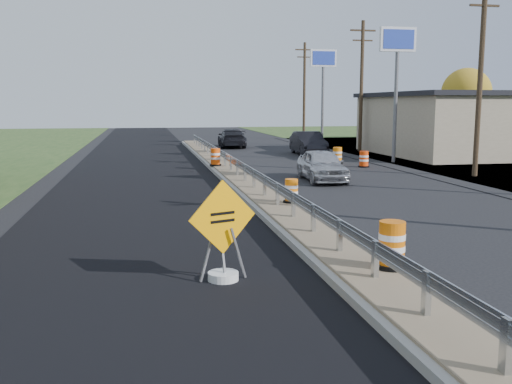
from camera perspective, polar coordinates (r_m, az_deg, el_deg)
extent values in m
plane|color=black|center=(16.75, 3.73, -3.22)|extent=(140.00, 140.00, 0.00)
cube|color=black|center=(26.06, -11.47, 0.95)|extent=(7.20, 120.00, 0.01)
cube|color=gray|center=(24.44, -1.11, 0.82)|extent=(1.60, 55.00, 0.18)
cube|color=brown|center=(24.42, -1.11, 1.08)|extent=(1.25, 55.00, 0.05)
cube|color=silver|center=(7.78, 23.76, -13.89)|extent=(0.10, 0.15, 0.70)
cube|color=silver|center=(9.37, 16.68, -9.63)|extent=(0.10, 0.15, 0.70)
cube|color=silver|center=(11.10, 11.84, -6.56)|extent=(0.10, 0.15, 0.70)
cube|color=silver|center=(12.90, 8.36, -4.30)|extent=(0.10, 0.15, 0.70)
cube|color=silver|center=(14.75, 5.76, -2.59)|extent=(0.10, 0.15, 0.70)
cube|color=silver|center=(16.64, 3.75, -1.27)|extent=(0.10, 0.15, 0.70)
cube|color=silver|center=(18.55, 2.16, -0.21)|extent=(0.10, 0.15, 0.70)
cube|color=silver|center=(20.48, 0.86, 0.65)|extent=(0.10, 0.15, 0.70)
cube|color=silver|center=(22.42, -0.21, 1.36)|extent=(0.10, 0.15, 0.70)
cube|color=silver|center=(24.38, -1.11, 1.96)|extent=(0.10, 0.15, 0.70)
cube|color=silver|center=(26.33, -1.88, 2.47)|extent=(0.10, 0.15, 0.70)
cube|color=silver|center=(28.30, -2.55, 2.90)|extent=(0.10, 0.15, 0.70)
cube|color=silver|center=(30.27, -3.12, 3.28)|extent=(0.10, 0.15, 0.70)
cube|color=silver|center=(32.24, -3.63, 3.62)|extent=(0.10, 0.15, 0.70)
cube|color=silver|center=(34.21, -4.08, 3.91)|extent=(0.10, 0.15, 0.70)
cube|color=silver|center=(36.19, -4.48, 4.17)|extent=(0.10, 0.15, 0.70)
cube|color=silver|center=(38.17, -4.84, 4.41)|extent=(0.10, 0.15, 0.70)
cube|color=silver|center=(40.16, -5.16, 4.62)|extent=(0.10, 0.15, 0.70)
cube|color=silver|center=(42.14, -5.45, 4.81)|extent=(0.10, 0.15, 0.70)
cube|color=silver|center=(44.13, -5.72, 4.98)|extent=(0.10, 0.15, 0.70)
cube|color=silver|center=(46.11, -5.96, 5.14)|extent=(0.10, 0.15, 0.70)
cube|color=silver|center=(48.10, -6.19, 5.29)|extent=(0.10, 0.15, 0.70)
cube|color=silver|center=(25.33, -1.52, 2.67)|extent=(0.04, 46.00, 0.34)
cube|color=silver|center=(25.34, -1.51, 2.49)|extent=(0.06, 46.00, 0.03)
cube|color=silver|center=(25.32, -1.52, 2.85)|extent=(0.06, 46.00, 0.03)
cube|color=tan|center=(43.86, 24.06, 6.10)|extent=(18.00, 12.00, 4.00)
cube|color=black|center=(43.84, 24.23, 8.87)|extent=(18.50, 12.50, 0.30)
cube|color=black|center=(39.41, 13.27, 5.83)|extent=(0.08, 7.20, 2.20)
cylinder|color=slate|center=(35.08, 13.77, 8.41)|extent=(0.22, 0.22, 6.80)
cube|color=white|center=(35.28, 14.00, 14.59)|extent=(2.20, 0.25, 1.40)
cube|color=#263FB2|center=(35.28, 14.00, 14.59)|extent=(1.90, 0.30, 1.10)
cylinder|color=slate|center=(48.14, 6.67, 8.64)|extent=(0.22, 0.22, 6.80)
cube|color=white|center=(48.29, 6.75, 13.15)|extent=(2.20, 0.25, 1.40)
cube|color=#263FB2|center=(48.29, 6.75, 13.15)|extent=(1.90, 0.30, 1.10)
cylinder|color=#473523|center=(29.43, 21.51, 10.57)|extent=(0.26, 0.26, 9.40)
cube|color=#473523|center=(29.75, 21.89, 16.92)|extent=(1.50, 0.10, 0.10)
cylinder|color=#473523|center=(42.85, 10.49, 10.28)|extent=(0.26, 0.26, 9.40)
cube|color=#473523|center=(43.15, 10.65, 15.60)|extent=(1.90, 0.12, 0.12)
cube|color=#473523|center=(43.07, 10.62, 14.67)|extent=(1.50, 0.10, 0.10)
cylinder|color=#473523|center=(57.06, 4.85, 9.99)|extent=(0.26, 0.26, 9.40)
cube|color=#473523|center=(57.28, 4.90, 13.99)|extent=(1.90, 0.12, 0.12)
cube|color=#473523|center=(57.22, 4.89, 13.30)|extent=(1.50, 0.10, 0.10)
cylinder|color=#473523|center=(58.33, 20.13, 6.36)|extent=(0.36, 0.36, 3.08)
sphere|color=gold|center=(58.30, 20.28, 9.31)|extent=(4.62, 4.62, 4.62)
cylinder|color=white|center=(11.47, -3.30, -8.43)|extent=(0.61, 0.61, 0.18)
cube|color=slate|center=(11.31, -4.87, -6.28)|extent=(0.35, 0.17, 1.06)
cube|color=slate|center=(11.39, -1.78, -6.14)|extent=(0.35, 0.17, 1.06)
cube|color=slate|center=(11.40, -3.36, -6.14)|extent=(0.14, 0.27, 1.08)
cube|color=#F69F05|center=(11.17, -3.35, -2.52)|extent=(1.39, 0.55, 1.47)
cube|color=black|center=(11.14, -3.34, -2.15)|extent=(0.49, 0.20, 0.05)
cube|color=black|center=(11.17, -3.33, -2.93)|extent=(0.49, 0.20, 0.05)
cylinder|color=black|center=(11.82, 13.34, -7.20)|extent=(0.65, 0.65, 0.09)
cylinder|color=orange|center=(11.70, 13.42, -5.06)|extent=(0.52, 0.52, 0.91)
cylinder|color=white|center=(11.67, 13.45, -4.34)|extent=(0.53, 0.53, 0.12)
cylinder|color=white|center=(11.73, 13.41, -5.47)|extent=(0.53, 0.53, 0.12)
cylinder|color=black|center=(19.04, 3.54, -0.95)|extent=(0.54, 0.54, 0.07)
cylinder|color=orange|center=(18.98, 3.56, 0.17)|extent=(0.43, 0.43, 0.75)
cylinder|color=white|center=(18.96, 3.56, 0.55)|extent=(0.44, 0.44, 0.10)
cylinder|color=white|center=(18.99, 3.55, -0.04)|extent=(0.44, 0.44, 0.10)
cylinder|color=black|center=(30.43, -4.08, 2.72)|extent=(0.63, 0.63, 0.08)
cylinder|color=#FF500A|center=(30.39, -4.09, 3.54)|extent=(0.50, 0.50, 0.88)
cylinder|color=white|center=(30.37, -4.09, 3.82)|extent=(0.52, 0.52, 0.11)
cylinder|color=white|center=(30.39, -4.09, 3.39)|extent=(0.52, 0.52, 0.11)
cylinder|color=black|center=(32.29, 10.71, 2.53)|extent=(0.61, 0.61, 0.08)
cylinder|color=#F93E0A|center=(32.25, 10.74, 3.29)|extent=(0.49, 0.49, 0.86)
cylinder|color=white|center=(32.24, 10.74, 3.54)|extent=(0.51, 0.51, 0.11)
cylinder|color=white|center=(32.26, 10.73, 3.14)|extent=(0.51, 0.51, 0.11)
cylinder|color=black|center=(34.05, 8.12, 2.91)|extent=(0.66, 0.66, 0.09)
cylinder|color=orange|center=(34.00, 8.14, 3.69)|extent=(0.53, 0.53, 0.92)
cylinder|color=white|center=(33.99, 8.14, 3.94)|extent=(0.54, 0.54, 0.12)
cylinder|color=white|center=(34.01, 8.14, 3.54)|extent=(0.54, 0.54, 0.12)
cylinder|color=black|center=(46.54, 5.43, 4.52)|extent=(0.62, 0.62, 0.08)
cylinder|color=orange|center=(46.51, 5.44, 5.05)|extent=(0.49, 0.49, 0.86)
cylinder|color=white|center=(46.50, 5.44, 5.23)|extent=(0.51, 0.51, 0.11)
cylinder|color=white|center=(46.51, 5.44, 4.95)|extent=(0.51, 0.51, 0.11)
imported|color=silver|center=(26.21, 6.62, 2.69)|extent=(1.93, 4.32, 1.44)
imported|color=black|center=(39.72, 5.25, 4.89)|extent=(1.91, 4.92, 1.60)
imported|color=black|center=(46.46, -2.43, 5.42)|extent=(2.49, 5.31, 1.50)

